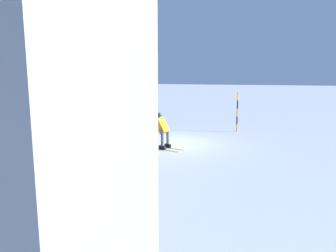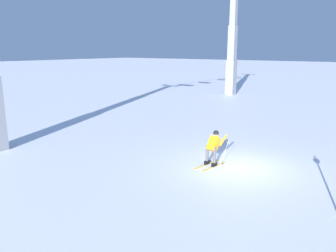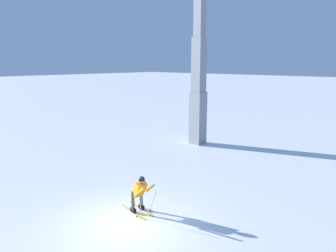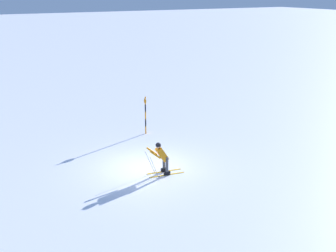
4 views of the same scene
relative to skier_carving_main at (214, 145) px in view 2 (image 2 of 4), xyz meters
name	(u,v)px [view 2 (image 2 of 4)]	position (x,y,z in m)	size (l,w,h in m)	color
ground_plane	(237,167)	(0.29, -1.03, -0.89)	(260.00, 260.00, 0.00)	white
skier_carving_main	(214,145)	(0.00, 0.00, 0.00)	(1.74, 0.81, 1.67)	yellow
lift_tower_far	(232,50)	(21.54, 9.84, 3.90)	(0.91, 2.95, 11.65)	gray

